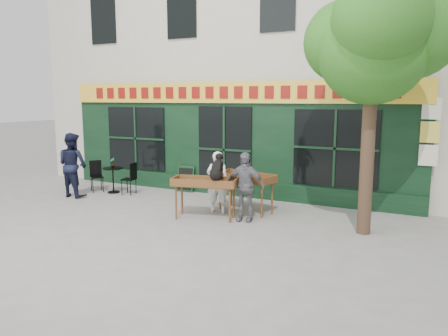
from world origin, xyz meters
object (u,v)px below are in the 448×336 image
(man_right, at_px, (245,187))
(bistro_table, at_px, (113,175))
(book_cart_right, at_px, (246,180))
(dog, at_px, (217,166))
(woman, at_px, (218,182))
(man_left, at_px, (73,165))
(book_cart_center, at_px, (205,185))

(man_right, xyz_separation_m, bistro_table, (-4.79, 1.01, -0.27))
(book_cart_right, height_order, man_right, man_right)
(dog, height_order, woman, dog)
(bistro_table, height_order, man_left, man_left)
(book_cart_right, height_order, bistro_table, book_cart_right)
(woman, bearing_deg, book_cart_right, -161.49)
(bistro_table, distance_m, man_left, 1.20)
(woman, bearing_deg, book_cart_center, 76.84)
(man_right, distance_m, man_left, 5.49)
(woman, bearing_deg, man_left, -9.79)
(man_right, bearing_deg, man_left, 172.63)
(man_left, bearing_deg, bistro_table, -124.78)
(dog, bearing_deg, man_right, 17.05)
(book_cart_right, distance_m, man_right, 0.81)
(bistro_table, bearing_deg, man_right, -11.89)
(book_cart_right, xyz_separation_m, man_left, (-5.19, -0.64, 0.11))
(book_cart_center, xyz_separation_m, woman, (0.00, 0.65, -0.05))
(dog, distance_m, man_left, 4.97)
(man_right, bearing_deg, bistro_table, 161.86)
(woman, height_order, man_right, man_right)
(dog, bearing_deg, woman, 103.40)
(woman, relative_size, book_cart_right, 0.97)
(dog, distance_m, bistro_table, 4.50)
(woman, xyz_separation_m, bistro_table, (-3.88, 0.63, -0.23))
(dog, height_order, bistro_table, dog)
(bistro_table, bearing_deg, book_cart_center, -18.23)
(dog, bearing_deg, book_cart_center, 158.71)
(dog, relative_size, book_cart_right, 0.37)
(book_cart_center, bearing_deg, bistro_table, 148.61)
(woman, bearing_deg, man_right, 144.09)
(book_cart_center, distance_m, man_right, 0.94)
(dog, xyz_separation_m, man_right, (0.55, 0.32, -0.48))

